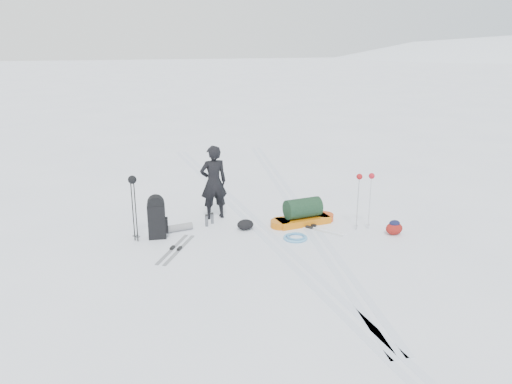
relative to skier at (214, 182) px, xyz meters
The scene contains 14 objects.
ground 1.87m from the skier, 57.00° to the right, with size 200.00×200.00×0.00m, color white.
snow_hill_backdrop 125.55m from the skier, 52.43° to the left, with size 359.50×192.00×162.45m.
ski_tracks 1.82m from the skier, 18.30° to the right, with size 3.38×17.97×0.01m.
skier is the anchor object (origin of this frame).
pulk_sled 2.27m from the skier, 27.10° to the right, with size 1.68×0.67×0.63m.
expedition_rucksack 1.71m from the skier, 148.02° to the right, with size 1.04×0.56×0.97m.
ski_poles_black 2.18m from the skier, 153.43° to the right, with size 0.18×0.18×1.48m.
ski_poles_silver 3.57m from the skier, 28.87° to the right, with size 0.43×0.16×1.34m.
touring_skis_grey 2.23m from the skier, 124.94° to the right, with size 0.99×1.48×0.06m.
touring_skis_white 2.56m from the skier, 32.66° to the right, with size 1.26×1.47×0.06m.
rope_coil 2.48m from the skier, 51.57° to the right, with size 0.68×0.68×0.06m.
small_daypack 4.33m from the skier, 31.13° to the right, with size 0.42×0.33×0.33m.
thermos_pair 0.92m from the skier, 115.60° to the right, with size 0.24×0.22×0.29m.
stuff_sack 1.36m from the skier, 61.86° to the right, with size 0.46×0.39×0.24m.
Camera 1 is at (-3.16, -9.98, 4.22)m, focal length 35.00 mm.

